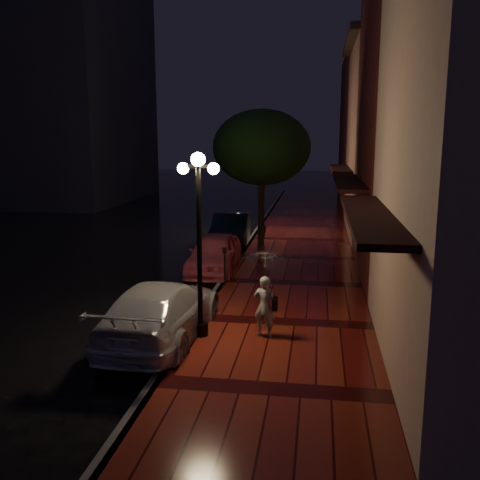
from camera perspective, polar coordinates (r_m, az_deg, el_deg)
The scene contains 14 objects.
ground at distance 17.74m, azimuth -1.80°, elevation -4.73°, with size 120.00×120.00×0.00m, color black.
sidewalk at distance 17.48m, azimuth 5.51°, elevation -4.77°, with size 4.50×60.00×0.15m, color #450C0C.
curb at distance 17.72m, azimuth -1.80°, elevation -4.50°, with size 0.25×60.00×0.15m, color #595451.
storefront_mid at distance 19.23m, azimuth 20.78°, elevation 12.37°, with size 5.00×8.00×11.00m, color #511914.
storefront_far at distance 27.10m, azimuth 17.07°, elevation 9.88°, with size 5.00×8.00×9.00m, color #8C5951.
storefront_extra at distance 37.02m, azimuth 14.82°, elevation 10.95°, with size 5.00×12.00×10.00m, color #511914.
streetlamp_near at distance 12.31m, azimuth -4.38°, elevation 0.63°, with size 0.96×0.36×4.31m.
streetlamp_far at distance 26.04m, azimuth 2.45°, elevation 6.13°, with size 0.96×0.36×4.31m.
street_tree at distance 22.93m, azimuth 2.34°, elevation 9.59°, with size 4.16×4.16×5.80m.
pink_car at distance 19.14m, azimuth -2.77°, elevation -1.42°, with size 1.64×4.08×1.39m, color #E65E73.
navy_car at distance 23.77m, azimuth -0.99°, elevation 1.10°, with size 1.52×4.37×1.44m, color black.
silver_car at distance 12.98m, azimuth -8.42°, elevation -7.51°, with size 2.00×4.92×1.43m, color #BAB9C2.
woman_with_umbrella at distance 12.46m, azimuth 2.68°, elevation -4.35°, with size 0.86×0.87×2.06m.
parking_meter at distance 16.96m, azimuth -1.65°, elevation -2.37°, with size 0.12×0.10×1.21m.
Camera 1 is at (3.05, -16.80, 4.81)m, focal length 40.00 mm.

